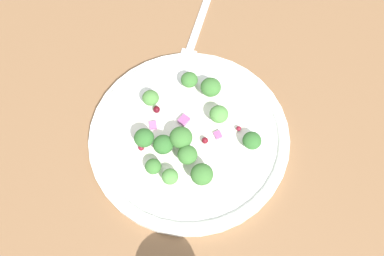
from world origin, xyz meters
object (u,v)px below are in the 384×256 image
object	(u,v)px
plate	(192,134)
broccoli_floret_2	(153,167)
broccoli_floret_0	(211,87)
broccoli_floret_1	(202,174)
fork	(197,28)

from	to	relation	value
plate	broccoli_floret_2	size ratio (longest dim) A/B	12.95
broccoli_floret_0	broccoli_floret_2	xyz separation A→B (cm)	(-10.61, 8.68, -0.62)
broccoli_floret_1	fork	distance (cm)	26.39
broccoli_floret_2	fork	xyz separation A→B (cm)	(23.99, -8.34, -2.36)
broccoli_floret_1	broccoli_floret_2	xyz separation A→B (cm)	(2.07, 5.93, -1.03)
fork	broccoli_floret_0	bearing A→B (deg)	-178.53
broccoli_floret_2	fork	bearing A→B (deg)	-19.16
broccoli_floret_0	fork	world-z (taller)	broccoli_floret_0
broccoli_floret_0	fork	size ratio (longest dim) A/B	0.16
plate	broccoli_floret_0	distance (cm)	6.99
plate	broccoli_floret_1	world-z (taller)	broccoli_floret_1
broccoli_floret_2	fork	distance (cm)	25.50
broccoli_floret_1	plate	bearing A→B (deg)	3.91
broccoli_floret_2	fork	world-z (taller)	broccoli_floret_2
broccoli_floret_1	broccoli_floret_2	distance (cm)	6.37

